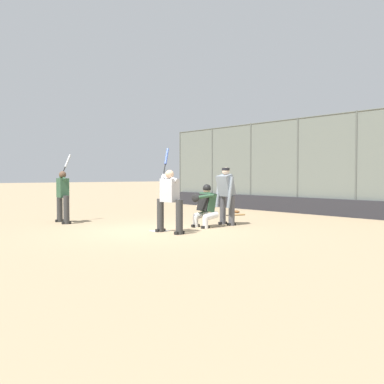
{
  "coord_description": "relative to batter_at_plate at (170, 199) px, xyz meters",
  "views": [
    {
      "loc": [
        -10.0,
        7.09,
        1.53
      ],
      "look_at": [
        -0.15,
        -1.0,
        1.05
      ],
      "focal_mm": 42.0,
      "sensor_mm": 36.0,
      "label": 1
    }
  ],
  "objects": [
    {
      "name": "ground_plane",
      "position": [
        0.5,
        -0.06,
        -0.91
      ],
      "size": [
        160.0,
        160.0,
        0.0
      ],
      "primitive_type": "plane",
      "color": "tan"
    },
    {
      "name": "home_plate_marker",
      "position": [
        0.5,
        -0.06,
        -0.9
      ],
      "size": [
        0.43,
        0.43,
        0.01
      ],
      "primitive_type": "cube",
      "color": "white",
      "rests_on": "ground_plane"
    },
    {
      "name": "backstop_fence",
      "position": [
        0.5,
        -7.76,
        1.1
      ],
      "size": [
        18.1,
        0.08,
        3.84
      ],
      "color": "#515651",
      "rests_on": "ground_plane"
    },
    {
      "name": "padding_wall",
      "position": [
        0.5,
        -7.66,
        -0.59
      ],
      "size": [
        17.66,
        0.18,
        0.64
      ],
      "primitive_type": "cube",
      "color": "#28282D",
      "rests_on": "ground_plane"
    },
    {
      "name": "bleachers_beyond",
      "position": [
        0.5,
        -9.91,
        -0.53
      ],
      "size": [
        12.61,
        1.95,
        1.16
      ],
      "color": "slate",
      "rests_on": "ground_plane"
    },
    {
      "name": "batter_at_plate",
      "position": [
        0.0,
        0.0,
        0.0
      ],
      "size": [
        1.11,
        0.61,
        2.28
      ],
      "rotation": [
        0.0,
        0.0,
        0.09
      ],
      "color": "#333333",
      "rests_on": "ground_plane"
    },
    {
      "name": "catcher_behind_plate",
      "position": [
        0.39,
        -1.58,
        -0.26
      ],
      "size": [
        0.67,
        0.77,
        1.26
      ],
      "rotation": [
        0.0,
        0.0,
        0.02
      ],
      "color": "silver",
      "rests_on": "ground_plane"
    },
    {
      "name": "umpire_home",
      "position": [
        0.43,
        -2.47,
        0.04
      ],
      "size": [
        0.72,
        0.45,
        1.76
      ],
      "rotation": [
        0.0,
        0.0,
        -0.05
      ],
      "color": "#4C4C51",
      "rests_on": "ground_plane"
    },
    {
      "name": "batter_on_deck",
      "position": [
        4.18,
        1.14,
        -0.01
      ],
      "size": [
        0.99,
        0.72,
        2.22
      ],
      "rotation": [
        0.0,
        0.0,
        -0.13
      ],
      "color": "#333333",
      "rests_on": "ground_plane"
    },
    {
      "name": "spare_bat_near_backstop",
      "position": [
        2.45,
        -5.04,
        -0.88
      ],
      "size": [
        0.2,
        0.83,
        0.07
      ],
      "rotation": [
        0.0,
        0.0,
        4.53
      ],
      "color": "black",
      "rests_on": "ground_plane"
    },
    {
      "name": "fielding_glove_on_dirt",
      "position": [
        3.34,
        -5.82,
        -0.86
      ],
      "size": [
        0.3,
        0.23,
        0.11
      ],
      "color": "brown",
      "rests_on": "ground_plane"
    }
  ]
}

